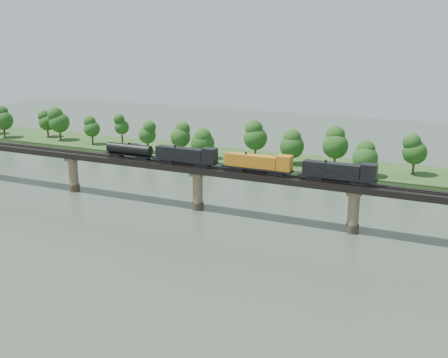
% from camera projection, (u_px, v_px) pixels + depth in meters
% --- Properties ---
extents(ground, '(400.00, 400.00, 0.00)m').
position_uv_depth(ground, '(133.00, 250.00, 119.18)').
color(ground, '#374737').
rests_on(ground, ground).
extents(far_bank, '(300.00, 24.00, 1.60)m').
position_uv_depth(far_bank, '(271.00, 161.00, 193.39)').
color(far_bank, '#294B1E').
rests_on(far_bank, ground).
extents(bridge, '(236.00, 30.00, 11.50)m').
position_uv_depth(bridge, '(198.00, 189.00, 144.00)').
color(bridge, '#473A2D').
rests_on(bridge, ground).
extents(bridge_superstructure, '(220.00, 4.90, 0.75)m').
position_uv_depth(bridge_superstructure, '(197.00, 165.00, 142.33)').
color(bridge_superstructure, black).
rests_on(bridge_superstructure, bridge).
extents(far_treeline, '(289.06, 17.54, 13.60)m').
position_uv_depth(far_treeline, '(245.00, 139.00, 190.67)').
color(far_treeline, '#382619').
rests_on(far_treeline, far_bank).
extents(freight_train, '(72.31, 2.82, 4.98)m').
position_uv_depth(freight_train, '(232.00, 161.00, 137.85)').
color(freight_train, black).
rests_on(freight_train, bridge).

